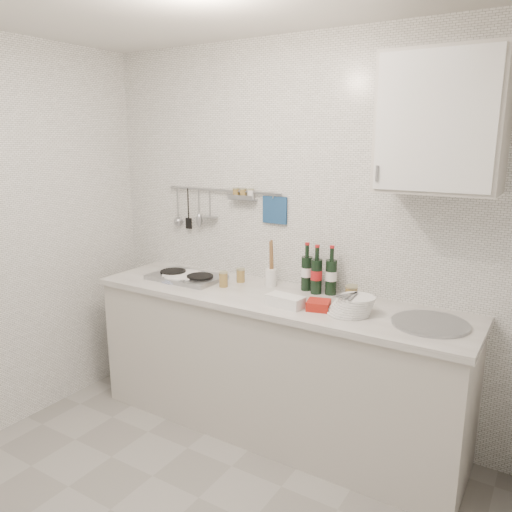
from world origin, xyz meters
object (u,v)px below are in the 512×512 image
at_px(wine_bottles, 318,269).
at_px(utensil_crock, 271,275).
at_px(wall_cabinet, 442,123).
at_px(plate_stack_hob, 181,277).
at_px(plate_stack_sink, 352,305).

relative_size(wine_bottles, utensil_crock, 0.98).
height_order(wall_cabinet, plate_stack_hob, wall_cabinet).
height_order(wall_cabinet, wine_bottles, wall_cabinet).
relative_size(plate_stack_hob, utensil_crock, 0.94).
height_order(plate_stack_hob, wine_bottles, wine_bottles).
relative_size(plate_stack_hob, wine_bottles, 0.96).
bearing_deg(plate_stack_hob, wall_cabinet, 4.93).
distance_m(plate_stack_hob, wine_bottles, 0.97).
xyz_separation_m(plate_stack_sink, wine_bottles, (-0.33, 0.26, 0.11)).
xyz_separation_m(wall_cabinet, wine_bottles, (-0.69, 0.08, -0.87)).
relative_size(wall_cabinet, utensil_crock, 2.22).
xyz_separation_m(plate_stack_sink, utensil_crock, (-0.66, 0.22, 0.03)).
distance_m(wall_cabinet, plate_stack_sink, 1.06).
bearing_deg(wine_bottles, utensil_crock, -174.22).
distance_m(plate_stack_sink, wine_bottles, 0.43).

